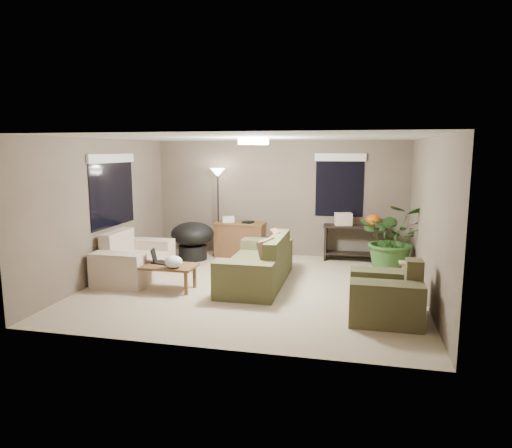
% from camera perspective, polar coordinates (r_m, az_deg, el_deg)
% --- Properties ---
extents(room_shell, '(5.50, 5.50, 5.50)m').
position_cam_1_polar(room_shell, '(7.57, -0.33, 1.26)').
color(room_shell, tan).
rests_on(room_shell, ground).
extents(main_sofa, '(0.95, 2.20, 0.85)m').
position_cam_1_polar(main_sofa, '(7.96, 0.38, -5.37)').
color(main_sofa, brown).
rests_on(main_sofa, ground).
extents(throw_pillows, '(0.37, 1.40, 0.47)m').
position_cam_1_polar(throw_pillows, '(7.83, 2.21, -2.95)').
color(throw_pillows, '#8C7251').
rests_on(throw_pillows, main_sofa).
extents(loveseat, '(0.90, 1.60, 0.85)m').
position_cam_1_polar(loveseat, '(8.58, -15.08, -4.60)').
color(loveseat, beige).
rests_on(loveseat, ground).
extents(armchair, '(0.95, 1.00, 0.85)m').
position_cam_1_polar(armchair, '(6.59, 15.96, -8.83)').
color(armchair, '#46452A').
rests_on(armchair, ground).
extents(coffee_table, '(1.00, 0.55, 0.42)m').
position_cam_1_polar(coffee_table, '(7.74, -11.16, -5.49)').
color(coffee_table, brown).
rests_on(coffee_table, ground).
extents(laptop, '(0.41, 0.31, 0.24)m').
position_cam_1_polar(laptop, '(7.86, -12.02, -4.36)').
color(laptop, black).
rests_on(laptop, coffee_table).
extents(plastic_bag, '(0.34, 0.32, 0.20)m').
position_cam_1_polar(plastic_bag, '(7.49, -10.26, -4.68)').
color(plastic_bag, white).
rests_on(plastic_bag, coffee_table).
extents(desk, '(1.10, 0.50, 0.75)m').
position_cam_1_polar(desk, '(9.94, -2.05, -1.92)').
color(desk, brown).
rests_on(desk, ground).
extents(desk_papers, '(0.72, 0.32, 0.12)m').
position_cam_1_polar(desk_papers, '(9.90, -2.96, 0.52)').
color(desk_papers, silver).
rests_on(desk_papers, desk).
extents(console_table, '(1.30, 0.40, 0.75)m').
position_cam_1_polar(console_table, '(9.75, 12.24, -2.00)').
color(console_table, black).
rests_on(console_table, ground).
extents(pumpkin, '(0.33, 0.33, 0.24)m').
position_cam_1_polar(pumpkin, '(9.68, 14.40, 0.45)').
color(pumpkin, orange).
rests_on(pumpkin, console_table).
extents(cardboard_box, '(0.39, 0.32, 0.26)m').
position_cam_1_polar(cardboard_box, '(9.67, 10.85, 0.62)').
color(cardboard_box, beige).
rests_on(cardboard_box, console_table).
extents(papasan_chair, '(1.15, 1.15, 0.80)m').
position_cam_1_polar(papasan_chair, '(9.75, -7.95, -1.71)').
color(papasan_chair, black).
rests_on(papasan_chair, ground).
extents(floor_lamp, '(0.32, 0.32, 1.91)m').
position_cam_1_polar(floor_lamp, '(9.91, -4.80, 5.14)').
color(floor_lamp, black).
rests_on(floor_lamp, ground).
extents(ceiling_fixture, '(0.50, 0.50, 0.10)m').
position_cam_1_polar(ceiling_fixture, '(7.50, -0.34, 10.30)').
color(ceiling_fixture, white).
rests_on(ceiling_fixture, room_shell).
extents(houseplant, '(1.20, 1.34, 1.04)m').
position_cam_1_polar(houseplant, '(8.90, 16.73, -2.69)').
color(houseplant, '#2D5923').
rests_on(houseplant, ground).
extents(cat_scratching_post, '(0.32, 0.32, 0.50)m').
position_cam_1_polar(cat_scratching_post, '(7.89, 18.17, -6.56)').
color(cat_scratching_post, tan).
rests_on(cat_scratching_post, ground).
extents(window_left, '(0.05, 1.56, 1.33)m').
position_cam_1_polar(window_left, '(8.80, -17.53, 5.45)').
color(window_left, black).
rests_on(window_left, room_shell).
extents(window_back, '(1.06, 0.05, 1.33)m').
position_cam_1_polar(window_back, '(9.81, 10.43, 6.09)').
color(window_back, black).
rests_on(window_back, room_shell).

